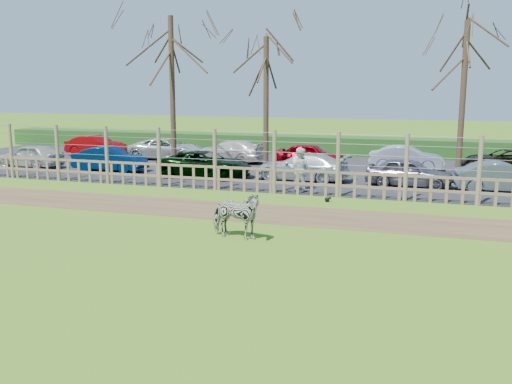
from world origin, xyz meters
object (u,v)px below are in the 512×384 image
(car_11, at_px, (406,158))
(car_8, at_px, (167,149))
(tree_left, at_px, (171,56))
(car_9, at_px, (229,151))
(car_1, at_px, (110,159))
(car_3, at_px, (302,167))
(car_12, at_px, (506,161))
(tree_mid, at_px, (266,71))
(car_10, at_px, (310,155))
(car_7, at_px, (96,145))
(tree_right, at_px, (465,61))
(visitor_a, at_px, (299,169))
(car_0, at_px, (31,156))
(crow, at_px, (327,199))
(car_5, at_px, (503,177))
(car_2, at_px, (206,164))
(car_4, at_px, (409,172))
(zebra, at_px, (235,215))
(visitor_b, at_px, (300,169))

(car_11, bearing_deg, car_8, 87.00)
(tree_left, relative_size, car_9, 1.90)
(tree_left, distance_m, car_1, 5.87)
(car_3, height_order, car_11, same)
(car_1, bearing_deg, car_12, -77.06)
(tree_mid, bearing_deg, car_10, 50.46)
(car_12, bearing_deg, tree_mid, -82.79)
(car_7, height_order, car_10, same)
(tree_right, relative_size, visitor_a, 4.26)
(car_7, height_order, car_12, same)
(car_0, height_order, car_3, same)
(car_0, relative_size, car_10, 1.00)
(car_9, relative_size, car_12, 0.96)
(crow, xyz_separation_m, car_5, (6.24, 3.73, 0.54))
(car_2, xyz_separation_m, car_7, (-9.50, 5.66, 0.00))
(car_7, relative_size, car_10, 1.03)
(tree_mid, xyz_separation_m, car_12, (11.20, 2.47, -4.23))
(car_0, relative_size, car_2, 0.82)
(visitor_a, xyz_separation_m, car_4, (4.19, 2.08, -0.26))
(tree_left, height_order, car_9, tree_left)
(zebra, bearing_deg, tree_right, -17.44)
(zebra, xyz_separation_m, car_12, (8.39, 14.78, -0.04))
(tree_mid, xyz_separation_m, car_5, (10.55, -2.77, -4.23))
(car_0, bearing_deg, tree_left, 107.28)
(tree_mid, height_order, car_5, tree_mid)
(tree_right, bearing_deg, zebra, -115.77)
(visitor_b, bearing_deg, car_9, -41.40)
(tree_left, xyz_separation_m, car_7, (-7.05, 3.87, -4.98))
(car_5, distance_m, car_10, 10.06)
(car_2, height_order, car_8, same)
(car_0, xyz_separation_m, car_2, (9.79, -0.23, 0.00))
(car_7, bearing_deg, car_3, -110.59)
(tree_mid, relative_size, visitor_b, 3.96)
(car_3, relative_size, car_5, 1.14)
(car_5, relative_size, car_7, 1.00)
(car_4, xyz_separation_m, car_5, (3.57, -0.24, 0.00))
(car_4, height_order, car_7, same)
(visitor_a, distance_m, crow, 2.56)
(car_5, bearing_deg, car_11, 31.52)
(tree_right, bearing_deg, visitor_b, -139.51)
(car_0, bearing_deg, car_5, 94.73)
(tree_mid, bearing_deg, car_2, -126.33)
(car_8, distance_m, car_12, 17.88)
(visitor_b, height_order, car_3, visitor_b)
(car_3, bearing_deg, car_9, -126.84)
(tree_left, distance_m, car_7, 9.45)
(visitor_a, xyz_separation_m, car_7, (-14.34, 7.47, -0.26))
(crow, xyz_separation_m, car_1, (-11.53, 3.96, 0.54))
(tree_mid, height_order, car_3, tree_mid)
(tree_left, relative_size, car_10, 2.24)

